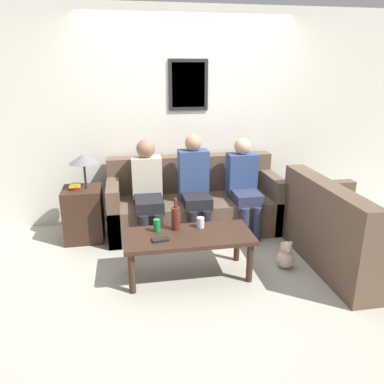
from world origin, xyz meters
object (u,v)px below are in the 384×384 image
wine_bottle (176,218)px  couch_main (194,205)px  person_middle (195,184)px  coffee_table (188,240)px  drinking_glass (200,222)px  person_left (148,187)px  couch_side (346,236)px  person_right (244,183)px  teddy_bear (286,256)px

wine_bottle → couch_main: bearing=70.0°
couch_main → person_middle: (-0.03, -0.19, 0.33)m
couch_main → coffee_table: couch_main is taller
wine_bottle → drinking_glass: wine_bottle is taller
person_left → drinking_glass: bearing=-60.2°
couch_main → coffee_table: (-0.25, -1.10, 0.07)m
coffee_table → couch_side: bearing=-1.9°
couch_side → person_middle: person_middle is taller
drinking_glass → person_left: size_ratio=0.09×
drinking_glass → coffee_table: bearing=-134.6°
couch_side → drinking_glass: bearing=82.2°
wine_bottle → person_left: 0.83m
couch_side → person_middle: 1.69m
coffee_table → person_right: 1.25m
wine_bottle → couch_side: bearing=-6.4°
coffee_table → person_left: person_left is taller
couch_side → person_left: 2.16m
person_middle → teddy_bear: size_ratio=4.23×
couch_main → person_middle: person_middle is taller
couch_main → drinking_glass: (-0.11, -0.96, 0.17)m
couch_main → wine_bottle: 1.06m
couch_side → person_right: bearing=38.3°
person_middle → wine_bottle: bearing=-112.8°
couch_side → person_left: size_ratio=1.31×
couch_main → wine_bottle: (-0.35, -0.97, 0.24)m
couch_main → couch_side: bearing=-41.0°
couch_side → person_left: person_left is taller
coffee_table → wine_bottle: (-0.10, 0.14, 0.18)m
wine_bottle → person_middle: size_ratio=0.27×
couch_main → couch_side: size_ratio=1.38×
couch_main → person_left: 0.66m
wine_bottle → teddy_bear: (1.07, -0.16, -0.43)m
teddy_bear → coffee_table: bearing=178.8°
wine_bottle → person_middle: person_middle is taller
person_left → person_right: person_left is taller
person_left → coffee_table: bearing=-71.6°
drinking_glass → teddy_bear: drinking_glass is taller
coffee_table → person_left: bearing=108.4°
coffee_table → wine_bottle: wine_bottle is taller
couch_side → wine_bottle: bearing=83.6°
couch_side → teddy_bear: couch_side is taller
wine_bottle → person_middle: (0.33, 0.77, 0.09)m
couch_main → person_right: (0.56, -0.19, 0.30)m
couch_main → person_right: bearing=-18.4°
coffee_table → person_middle: size_ratio=1.01×
couch_side → wine_bottle: couch_side is taller
couch_main → person_middle: 0.38m
couch_main → coffee_table: bearing=-102.9°
wine_bottle → coffee_table: bearing=-53.7°
couch_side → wine_bottle: (-1.68, 0.19, 0.24)m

